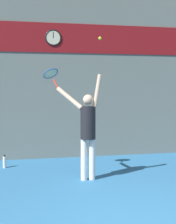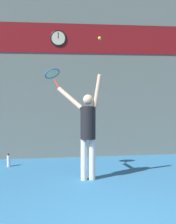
% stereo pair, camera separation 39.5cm
% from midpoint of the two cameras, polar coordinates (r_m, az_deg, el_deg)
% --- Properties ---
extents(back_wall, '(18.00, 0.10, 5.00)m').
position_cam_midpoint_polar(back_wall, '(8.50, -3.06, 8.54)').
color(back_wall, slate).
rests_on(back_wall, ground_plane).
extents(sponsor_banner, '(5.93, 0.02, 0.77)m').
position_cam_midpoint_polar(sponsor_banner, '(8.52, -3.02, 13.27)').
color(sponsor_banner, maroon).
extents(scoreboard_clock, '(0.43, 0.04, 0.43)m').
position_cam_midpoint_polar(scoreboard_clock, '(8.43, -7.76, 13.33)').
color(scoreboard_clock, beige).
extents(tennis_player, '(0.92, 0.56, 2.17)m').
position_cam_midpoint_polar(tennis_player, '(6.36, -1.87, -2.89)').
color(tennis_player, white).
rests_on(tennis_player, ground_plane).
extents(tennis_racket, '(0.44, 0.43, 0.43)m').
position_cam_midpoint_polar(tennis_racket, '(6.77, -8.44, 6.82)').
color(tennis_racket, red).
extents(tennis_ball, '(0.06, 0.06, 0.06)m').
position_cam_midpoint_polar(tennis_ball, '(6.27, 0.36, 13.34)').
color(tennis_ball, '#CCDB2D').
extents(water_bottle, '(0.08, 0.08, 0.31)m').
position_cam_midpoint_polar(water_bottle, '(7.77, -16.45, -8.75)').
color(water_bottle, silver).
rests_on(water_bottle, ground_plane).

